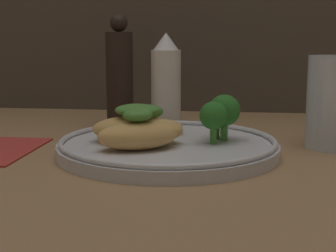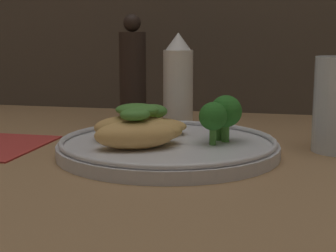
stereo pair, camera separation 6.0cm
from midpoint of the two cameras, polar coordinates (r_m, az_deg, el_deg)
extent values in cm
cube|color=#936D47|center=(60.61, -2.83, -3.66)|extent=(180.00, 180.00, 1.00)
cylinder|color=silver|center=(60.34, -2.84, -2.55)|extent=(25.95, 25.95, 1.40)
torus|color=silver|center=(60.13, -2.85, -1.62)|extent=(25.35, 25.35, 0.60)
ellipsoid|color=tan|center=(56.77, -6.36, -1.07)|extent=(10.31, 8.40, 3.13)
ellipsoid|color=#478433|center=(56.38, -6.40, 1.18)|extent=(4.21, 3.90, 1.39)
ellipsoid|color=tan|center=(60.04, -6.30, -0.45)|extent=(10.92, 5.75, 3.15)
ellipsoid|color=#478433|center=(59.67, -6.34, 1.73)|extent=(5.31, 4.31, 1.46)
ellipsoid|color=tan|center=(65.22, -4.81, -0.07)|extent=(9.37, 6.89, 2.04)
ellipsoid|color=#478433|center=(64.91, -4.84, 1.59)|extent=(4.15, 3.51, 1.79)
cylinder|color=#4C8E38|center=(61.34, 3.47, -0.57)|extent=(0.90, 0.90, 2.33)
sphere|color=#286B23|center=(60.92, 3.50, 1.73)|extent=(3.76, 3.76, 3.76)
cylinder|color=#4C8E38|center=(62.05, 2.64, -0.24)|extent=(0.84, 0.84, 2.74)
sphere|color=#286B23|center=(61.69, 2.65, 1.78)|extent=(2.42, 2.42, 2.42)
cylinder|color=#4C8E38|center=(59.42, 2.17, -0.97)|extent=(0.76, 0.76, 2.20)
sphere|color=#286B23|center=(59.03, 2.18, 1.16)|extent=(3.25, 3.25, 3.25)
cylinder|color=white|center=(77.14, -2.45, 4.09)|extent=(4.46, 4.46, 11.64)
cone|color=white|center=(76.72, -2.49, 9.37)|extent=(3.79, 3.79, 2.56)
cylinder|color=black|center=(78.47, -7.56, 5.08)|extent=(4.07, 4.07, 14.28)
sphere|color=black|center=(78.19, -7.71, 11.26)|extent=(2.64, 2.64, 2.64)
cylinder|color=silver|center=(65.39, 15.48, 2.52)|extent=(6.68, 6.68, 11.38)
camera|label=1|loc=(0.03, -92.86, -0.51)|focal=55.00mm
camera|label=2|loc=(0.03, 87.14, 0.51)|focal=55.00mm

